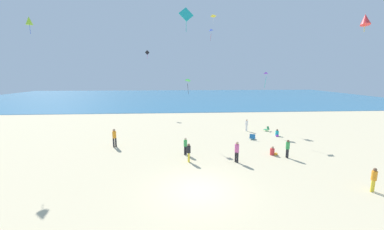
{
  "coord_description": "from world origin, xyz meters",
  "views": [
    {
      "loc": [
        -1.22,
        -12.35,
        6.65
      ],
      "look_at": [
        0.0,
        5.4,
        3.52
      ],
      "focal_mm": 21.37,
      "sensor_mm": 36.0,
      "label": 1
    }
  ],
  "objects_px": {
    "person_2": "(247,124)",
    "kite_lime": "(29,21)",
    "beach_chair_far_left": "(267,129)",
    "person_3": "(185,145)",
    "person_0": "(114,137)",
    "person_1": "(374,178)",
    "kite_teal": "(186,15)",
    "person_5": "(273,152)",
    "person_6": "(288,147)",
    "kite_black": "(147,53)",
    "person_8": "(277,133)",
    "person_7": "(189,151)",
    "kite_purple": "(266,73)",
    "person_4": "(237,150)",
    "kite_red": "(365,19)",
    "kite_blue": "(211,30)",
    "beach_chair_far_right": "(252,137)",
    "kite_green": "(188,80)",
    "kite_yellow": "(214,16)"
  },
  "relations": [
    {
      "from": "person_0",
      "to": "kite_yellow",
      "type": "relative_size",
      "value": 1.11
    },
    {
      "from": "person_2",
      "to": "person_7",
      "type": "bearing_deg",
      "value": 32.16
    },
    {
      "from": "person_7",
      "to": "kite_purple",
      "type": "height_order",
      "value": "kite_purple"
    },
    {
      "from": "beach_chair_far_left",
      "to": "kite_blue",
      "type": "bearing_deg",
      "value": -8.84
    },
    {
      "from": "beach_chair_far_left",
      "to": "kite_green",
      "type": "distance_m",
      "value": 11.66
    },
    {
      "from": "person_0",
      "to": "kite_lime",
      "type": "distance_m",
      "value": 11.85
    },
    {
      "from": "person_4",
      "to": "kite_purple",
      "type": "xyz_separation_m",
      "value": [
        4.81,
        7.26,
        5.89
      ]
    },
    {
      "from": "person_7",
      "to": "kite_black",
      "type": "height_order",
      "value": "kite_black"
    },
    {
      "from": "person_4",
      "to": "beach_chair_far_right",
      "type": "bearing_deg",
      "value": 24.04
    },
    {
      "from": "beach_chair_far_left",
      "to": "person_3",
      "type": "bearing_deg",
      "value": 79.32
    },
    {
      "from": "kite_teal",
      "to": "person_3",
      "type": "bearing_deg",
      "value": 90.54
    },
    {
      "from": "person_4",
      "to": "person_6",
      "type": "height_order",
      "value": "person_4"
    },
    {
      "from": "beach_chair_far_left",
      "to": "person_4",
      "type": "relative_size",
      "value": 0.47
    },
    {
      "from": "beach_chair_far_right",
      "to": "person_3",
      "type": "distance_m",
      "value": 8.22
    },
    {
      "from": "person_5",
      "to": "person_7",
      "type": "height_order",
      "value": "person_7"
    },
    {
      "from": "person_1",
      "to": "person_7",
      "type": "xyz_separation_m",
      "value": [
        -10.32,
        5.29,
        0.02
      ]
    },
    {
      "from": "kite_black",
      "to": "person_5",
      "type": "bearing_deg",
      "value": -61.02
    },
    {
      "from": "person_8",
      "to": "kite_green",
      "type": "bearing_deg",
      "value": -67.66
    },
    {
      "from": "person_6",
      "to": "person_7",
      "type": "height_order",
      "value": "person_6"
    },
    {
      "from": "beach_chair_far_left",
      "to": "person_1",
      "type": "bearing_deg",
      "value": 134.13
    },
    {
      "from": "kite_purple",
      "to": "person_8",
      "type": "bearing_deg",
      "value": 0.06
    },
    {
      "from": "person_3",
      "to": "person_8",
      "type": "distance_m",
      "value": 11.62
    },
    {
      "from": "kite_black",
      "to": "kite_blue",
      "type": "distance_m",
      "value": 12.95
    },
    {
      "from": "person_2",
      "to": "kite_teal",
      "type": "xyz_separation_m",
      "value": [
        -7.61,
        -9.67,
        9.85
      ]
    },
    {
      "from": "person_0",
      "to": "person_1",
      "type": "bearing_deg",
      "value": 41.98
    },
    {
      "from": "person_0",
      "to": "person_8",
      "type": "height_order",
      "value": "person_0"
    },
    {
      "from": "person_4",
      "to": "kite_red",
      "type": "xyz_separation_m",
      "value": [
        8.61,
        -0.55,
        9.5
      ]
    },
    {
      "from": "person_5",
      "to": "beach_chair_far_left",
      "type": "bearing_deg",
      "value": 75.32
    },
    {
      "from": "person_6",
      "to": "kite_yellow",
      "type": "height_order",
      "value": "kite_yellow"
    },
    {
      "from": "person_6",
      "to": "kite_black",
      "type": "bearing_deg",
      "value": 114.6
    },
    {
      "from": "person_5",
      "to": "person_6",
      "type": "xyz_separation_m",
      "value": [
        0.88,
        -0.76,
        0.59
      ]
    },
    {
      "from": "kite_green",
      "to": "kite_lime",
      "type": "bearing_deg",
      "value": -170.53
    },
    {
      "from": "person_5",
      "to": "kite_blue",
      "type": "relative_size",
      "value": 0.45
    },
    {
      "from": "kite_teal",
      "to": "kite_purple",
      "type": "height_order",
      "value": "kite_teal"
    },
    {
      "from": "person_3",
      "to": "person_4",
      "type": "xyz_separation_m",
      "value": [
        3.86,
        -1.97,
        0.09
      ]
    },
    {
      "from": "person_2",
      "to": "kite_lime",
      "type": "bearing_deg",
      "value": -4.61
    },
    {
      "from": "kite_teal",
      "to": "kite_black",
      "type": "relative_size",
      "value": 1.12
    },
    {
      "from": "kite_lime",
      "to": "person_7",
      "type": "bearing_deg",
      "value": -17.08
    },
    {
      "from": "beach_chair_far_left",
      "to": "person_6",
      "type": "xyz_separation_m",
      "value": [
        -1.89,
        -8.88,
        0.61
      ]
    },
    {
      "from": "kite_purple",
      "to": "kite_yellow",
      "type": "bearing_deg",
      "value": 105.86
    },
    {
      "from": "person_3",
      "to": "kite_black",
      "type": "distance_m",
      "value": 25.47
    },
    {
      "from": "kite_red",
      "to": "kite_blue",
      "type": "height_order",
      "value": "kite_blue"
    },
    {
      "from": "kite_yellow",
      "to": "kite_green",
      "type": "bearing_deg",
      "value": -108.82
    },
    {
      "from": "kite_green",
      "to": "kite_red",
      "type": "relative_size",
      "value": 1.25
    },
    {
      "from": "person_1",
      "to": "person_8",
      "type": "relative_size",
      "value": 1.89
    },
    {
      "from": "kite_teal",
      "to": "kite_lime",
      "type": "xyz_separation_m",
      "value": [
        -12.79,
        4.29,
        0.37
      ]
    },
    {
      "from": "person_1",
      "to": "person_7",
      "type": "distance_m",
      "value": 11.6
    },
    {
      "from": "person_1",
      "to": "person_6",
      "type": "bearing_deg",
      "value": -178.63
    },
    {
      "from": "person_6",
      "to": "kite_teal",
      "type": "height_order",
      "value": "kite_teal"
    },
    {
      "from": "person_6",
      "to": "kite_yellow",
      "type": "distance_m",
      "value": 24.43
    }
  ]
}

